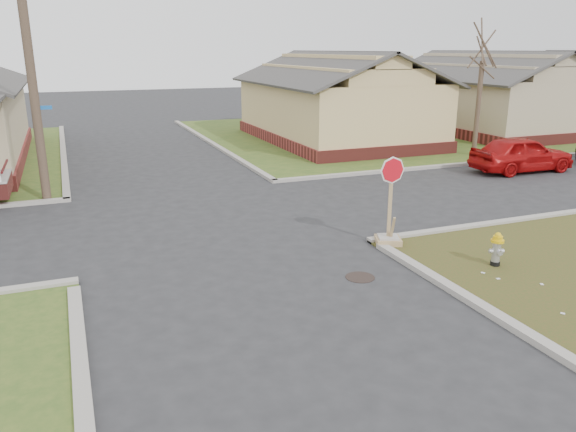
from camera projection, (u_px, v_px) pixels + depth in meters
name	position (u px, v px, depth m)	size (l,w,h in m)	color
ground	(257.00, 284.00, 11.86)	(120.00, 120.00, 0.00)	#252628
verge_far_right	(494.00, 126.00, 35.67)	(37.00, 19.00, 0.05)	#344F1C
curbs	(202.00, 220.00, 16.31)	(80.00, 40.00, 0.12)	gray
manhole	(360.00, 277.00, 12.19)	(0.64, 0.64, 0.01)	black
side_house_yellow	(336.00, 100.00, 29.46)	(7.60, 11.60, 4.70)	maroon
side_house_tan	(488.00, 94.00, 33.00)	(7.60, 11.60, 4.70)	maroon
utility_pole	(28.00, 52.00, 16.95)	(1.80, 0.28, 9.00)	#3C2B22
tree_mid_right	(478.00, 109.00, 25.28)	(0.22, 0.22, 4.20)	#3C2B22
fire_hydrant	(497.00, 247.00, 12.63)	(0.29, 0.29, 0.78)	black
stop_sign	(389.00, 225.00, 14.04)	(0.63, 0.62, 2.23)	#9F8256
red_sedan	(522.00, 154.00, 22.45)	(1.70, 4.23, 1.44)	#A20B0C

